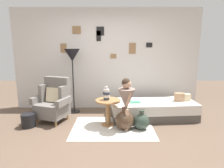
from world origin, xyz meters
TOP-DOWN VIEW (x-y plane):
  - ground_plane at (0.00, 0.00)m, footprint 12.00×12.00m
  - gallery_wall at (-0.00, 1.95)m, footprint 4.80×0.12m
  - rug at (0.17, 0.59)m, footprint 1.65×1.17m
  - armchair at (-1.15, 1.03)m, footprint 0.88×0.76m
  - daybed at (1.11, 1.16)m, footprint 1.96×0.94m
  - pillow_head at (1.88, 1.22)m, footprint 0.20×0.13m
  - pillow_mid at (1.71, 1.18)m, footprint 0.20×0.12m
  - side_table at (0.07, 0.74)m, footprint 0.53×0.53m
  - vase_striped at (0.04, 0.75)m, footprint 0.15×0.15m
  - floor_lamp at (-0.81, 1.57)m, footprint 0.38×0.38m
  - person_child at (0.43, 0.50)m, footprint 0.34×0.34m
  - book_on_daybed at (0.68, 1.06)m, footprint 0.23×0.17m
  - demijohn_near at (0.40, 0.53)m, footprint 0.38×0.38m
  - demijohn_far at (0.74, 0.53)m, footprint 0.32×0.32m
  - magazine_basket at (-1.59, 0.65)m, footprint 0.28×0.28m

SIDE VIEW (x-z plane):
  - ground_plane at x=0.00m, z-range 0.00..0.00m
  - rug at x=0.17m, z-range 0.00..0.01m
  - magazine_basket at x=-1.59m, z-range 0.00..0.28m
  - demijohn_far at x=0.74m, z-range -0.04..0.36m
  - demijohn_near at x=0.40m, z-range -0.04..0.43m
  - daybed at x=1.11m, z-range 0.00..0.40m
  - side_table at x=0.07m, z-range 0.11..0.67m
  - book_on_daybed at x=0.68m, z-range 0.40..0.43m
  - armchair at x=-1.15m, z-range -0.05..0.92m
  - pillow_head at x=1.88m, z-range 0.40..0.56m
  - pillow_mid at x=1.71m, z-range 0.40..0.59m
  - person_child at x=0.43m, z-range 0.14..1.19m
  - vase_striped at x=0.04m, z-range 0.53..0.82m
  - gallery_wall at x=0.00m, z-range 0.00..2.60m
  - floor_lamp at x=-0.81m, z-range 0.57..2.16m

